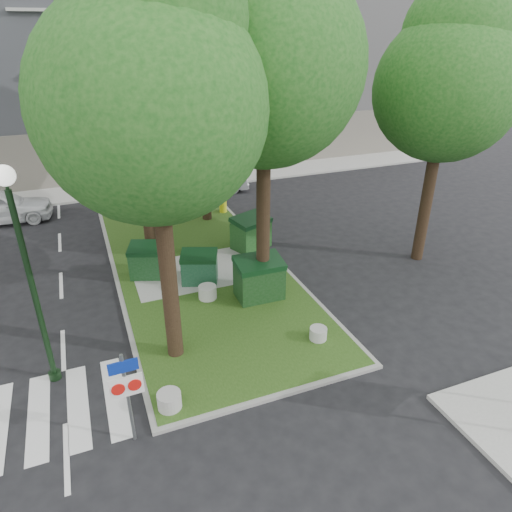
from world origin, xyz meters
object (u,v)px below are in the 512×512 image
tree_median_far (199,30)px  traffic_sign_pole (126,387)px  car_silver (209,181)px  street_lamp (25,256)px  tree_median_mid (134,74)px  litter_bin (223,206)px  tree_median_near_right (267,44)px  dumpster_a (149,261)px  bollard_right (318,333)px  tree_median_near_left (153,83)px  tree_street_right (450,74)px  dumpster_d (251,233)px  bollard_left (169,400)px  dumpster_b (200,268)px  dumpster_c (259,278)px  bollard_mid (208,292)px

tree_median_far → traffic_sign_pole: tree_median_far is taller
car_silver → street_lamp: bearing=151.4°
tree_median_mid → litter_bin: 8.49m
tree_median_near_right → litter_bin: (1.11, 8.02, -7.54)m
dumpster_a → bollard_right: bearing=-34.9°
bollard_right → street_lamp: street_lamp is taller
street_lamp → bollard_right: bearing=-9.5°
dumpster_a → tree_median_near_left: bearing=-69.9°
dumpster_a → tree_median_near_right: bearing=-17.9°
tree_median_mid → car_silver: (4.41, 6.98, -6.27)m
tree_median_far → litter_bin: bearing=29.5°
tree_median_near_right → tree_street_right: (7.00, 0.50, -1.00)m
tree_median_far → tree_street_right: size_ratio=1.18×
tree_median_near_left → bollard_right: (3.98, -0.98, -7.01)m
tree_median_near_right → car_silver: bearing=83.0°
tree_median_near_right → car_silver: (1.41, 11.48, -7.28)m
bollard_right → tree_street_right: bearing=28.1°
dumpster_d → tree_median_mid: bearing=145.2°
tree_median_mid → tree_median_near_left: bearing=-94.4°
tree_median_mid → dumpster_a: size_ratio=6.14×
tree_median_mid → bollard_left: 10.90m
tree_median_near_left → litter_bin: 12.99m
dumpster_b → tree_median_far: bearing=92.0°
tree_median_near_left → traffic_sign_pole: tree_median_near_left is taller
tree_median_near_left → dumpster_c: bearing=30.0°
tree_median_near_left → street_lamp: tree_median_near_left is taller
tree_median_mid → car_silver: bearing=57.7°
tree_median_far → car_silver: 8.67m
bollard_right → bollard_mid: 4.18m
tree_median_mid → street_lamp: 8.05m
tree_median_far → car_silver: (1.21, 3.98, -7.61)m
dumpster_a → dumpster_c: dumpster_c is taller
traffic_sign_pole → car_silver: 17.38m
dumpster_a → dumpster_d: 4.45m
dumpster_b → tree_median_near_left: bearing=-93.4°
tree_median_near_right → litter_bin: bearing=82.1°
bollard_right → litter_bin: (0.63, 11.00, 0.14)m
tree_median_far → tree_median_mid: bearing=-136.8°
bollard_right → car_silver: bearing=86.3°
tree_median_near_left → tree_median_far: tree_median_far is taller
tree_median_near_left → car_silver: size_ratio=2.45×
traffic_sign_pole → dumpster_b: bearing=60.5°
dumpster_d → car_silver: (0.50, 7.85, -0.09)m
tree_median_near_right → bollard_right: bearing=-80.9°
dumpster_d → bollard_mid: 4.28m
bollard_left → litter_bin: 13.19m
tree_street_right → dumpster_b: 10.91m
dumpster_b → tree_median_mid: bearing=133.0°
dumpster_b → bollard_mid: dumpster_b is taller
street_lamp → bollard_mid: bearing=24.4°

